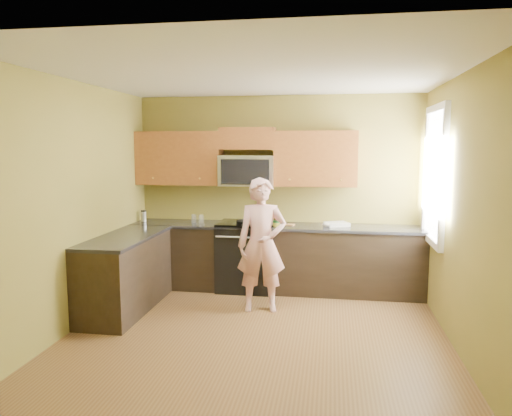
% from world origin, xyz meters
% --- Properties ---
extents(floor, '(4.00, 4.00, 0.00)m').
position_xyz_m(floor, '(0.00, 0.00, 0.00)').
color(floor, brown).
rests_on(floor, ground).
extents(ceiling, '(4.00, 4.00, 0.00)m').
position_xyz_m(ceiling, '(0.00, 0.00, 2.70)').
color(ceiling, white).
rests_on(ceiling, ground).
extents(wall_back, '(4.00, 0.00, 4.00)m').
position_xyz_m(wall_back, '(0.00, 2.00, 1.35)').
color(wall_back, olive).
rests_on(wall_back, ground).
extents(wall_front, '(4.00, 0.00, 4.00)m').
position_xyz_m(wall_front, '(0.00, -2.00, 1.35)').
color(wall_front, olive).
rests_on(wall_front, ground).
extents(wall_left, '(0.00, 4.00, 4.00)m').
position_xyz_m(wall_left, '(-2.00, 0.00, 1.35)').
color(wall_left, olive).
rests_on(wall_left, ground).
extents(wall_right, '(0.00, 4.00, 4.00)m').
position_xyz_m(wall_right, '(2.00, 0.00, 1.35)').
color(wall_right, olive).
rests_on(wall_right, ground).
extents(cabinet_back_run, '(4.00, 0.60, 0.88)m').
position_xyz_m(cabinet_back_run, '(0.00, 1.70, 0.44)').
color(cabinet_back_run, black).
rests_on(cabinet_back_run, floor).
extents(cabinet_left_run, '(0.60, 1.60, 0.88)m').
position_xyz_m(cabinet_left_run, '(-1.70, 0.60, 0.44)').
color(cabinet_left_run, black).
rests_on(cabinet_left_run, floor).
extents(countertop_back, '(4.00, 0.62, 0.04)m').
position_xyz_m(countertop_back, '(0.00, 1.69, 0.90)').
color(countertop_back, black).
rests_on(countertop_back, cabinet_back_run).
extents(countertop_left, '(0.62, 1.60, 0.04)m').
position_xyz_m(countertop_left, '(-1.69, 0.60, 0.90)').
color(countertop_left, black).
rests_on(countertop_left, cabinet_left_run).
extents(stove, '(0.76, 0.65, 0.95)m').
position_xyz_m(stove, '(-0.40, 1.68, 0.47)').
color(stove, black).
rests_on(stove, floor).
extents(microwave, '(0.76, 0.40, 0.42)m').
position_xyz_m(microwave, '(-0.40, 1.80, 1.45)').
color(microwave, silver).
rests_on(microwave, wall_back).
extents(upper_cab_left, '(1.22, 0.33, 0.75)m').
position_xyz_m(upper_cab_left, '(-1.39, 1.83, 1.45)').
color(upper_cab_left, brown).
rests_on(upper_cab_left, wall_back).
extents(upper_cab_right, '(1.12, 0.33, 0.75)m').
position_xyz_m(upper_cab_right, '(0.54, 1.83, 1.45)').
color(upper_cab_right, brown).
rests_on(upper_cab_right, wall_back).
extents(upper_cab_over_mw, '(0.76, 0.33, 0.30)m').
position_xyz_m(upper_cab_over_mw, '(-0.40, 1.83, 2.10)').
color(upper_cab_over_mw, brown).
rests_on(upper_cab_over_mw, wall_back).
extents(window, '(0.06, 1.06, 1.66)m').
position_xyz_m(window, '(1.98, 1.20, 1.65)').
color(window, white).
rests_on(window, wall_right).
extents(woman, '(0.65, 0.48, 1.62)m').
position_xyz_m(woman, '(-0.06, 0.85, 0.81)').
color(woman, '#D96C6E').
rests_on(woman, floor).
extents(frying_pan, '(0.33, 0.53, 0.07)m').
position_xyz_m(frying_pan, '(-0.34, 1.42, 0.95)').
color(frying_pan, black).
rests_on(frying_pan, stove).
extents(butter_tub, '(0.17, 0.17, 0.10)m').
position_xyz_m(butter_tub, '(0.05, 1.58, 0.92)').
color(butter_tub, yellow).
rests_on(butter_tub, countertop_back).
extents(toast_slice, '(0.13, 0.13, 0.01)m').
position_xyz_m(toast_slice, '(0.21, 1.69, 0.93)').
color(toast_slice, '#B27F47').
rests_on(toast_slice, countertop_back).
extents(napkin_a, '(0.14, 0.15, 0.06)m').
position_xyz_m(napkin_a, '(0.01, 1.61, 0.95)').
color(napkin_a, silver).
rests_on(napkin_a, countertop_back).
extents(napkin_b, '(0.16, 0.17, 0.07)m').
position_xyz_m(napkin_b, '(0.71, 1.63, 0.95)').
color(napkin_b, silver).
rests_on(napkin_b, countertop_back).
extents(dish_towel, '(0.37, 0.34, 0.05)m').
position_xyz_m(dish_towel, '(0.84, 1.74, 0.95)').
color(dish_towel, silver).
rests_on(dish_towel, countertop_back).
extents(travel_mug, '(0.09, 0.09, 0.16)m').
position_xyz_m(travel_mug, '(-1.90, 1.70, 0.92)').
color(travel_mug, silver).
rests_on(travel_mug, countertop_back).
extents(glass_a, '(0.07, 0.07, 0.12)m').
position_xyz_m(glass_a, '(-1.04, 1.68, 0.98)').
color(glass_a, silver).
rests_on(glass_a, countertop_back).
extents(glass_c, '(0.08, 0.08, 0.12)m').
position_xyz_m(glass_c, '(-1.15, 1.69, 0.98)').
color(glass_c, silver).
rests_on(glass_c, countertop_back).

